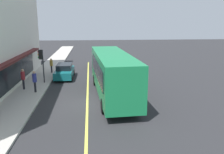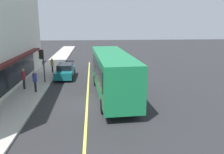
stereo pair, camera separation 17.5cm
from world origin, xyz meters
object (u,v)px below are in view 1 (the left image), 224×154
at_px(pedestrian_near_storefront, 35,79).
at_px(pedestrian_waiting, 23,77).
at_px(traffic_light, 41,58).
at_px(bus, 112,72).
at_px(car_black, 100,62).
at_px(car_teal, 65,71).
at_px(pedestrian_mid_block, 51,64).

bearing_deg(pedestrian_near_storefront, pedestrian_waiting, 50.93).
bearing_deg(traffic_light, bus, -124.05).
bearing_deg(car_black, traffic_light, 142.58).
xyz_separation_m(bus, car_teal, (6.60, 4.53, -1.24)).
bearing_deg(car_teal, bus, -145.54).
xyz_separation_m(traffic_light, pedestrian_near_storefront, (-3.19, -0.01, -1.27)).
height_order(traffic_light, pedestrian_mid_block, traffic_light).
bearing_deg(pedestrian_mid_block, pedestrian_waiting, 168.56).
distance_m(car_black, pedestrian_near_storefront, 12.52).
xyz_separation_m(car_teal, car_black, (5.55, -4.07, 0.00)).
relative_size(traffic_light, car_teal, 0.74).
relative_size(bus, pedestrian_mid_block, 6.78).
xyz_separation_m(car_black, pedestrian_waiting, (-10.02, 7.16, 0.51)).
distance_m(car_black, pedestrian_mid_block, 6.68).
relative_size(car_teal, pedestrian_near_storefront, 2.36).
height_order(pedestrian_mid_block, pedestrian_near_storefront, pedestrian_near_storefront).
height_order(bus, pedestrian_waiting, bus).
height_order(car_teal, pedestrian_mid_block, pedestrian_mid_block).
xyz_separation_m(bus, pedestrian_waiting, (2.12, 7.61, -0.74)).
distance_m(traffic_light, pedestrian_waiting, 2.83).
distance_m(bus, car_black, 12.22).
bearing_deg(pedestrian_near_storefront, car_black, -28.44).
distance_m(traffic_light, car_black, 9.99).
relative_size(car_teal, car_black, 1.00).
relative_size(car_teal, pedestrian_mid_block, 2.60).
xyz_separation_m(pedestrian_mid_block, pedestrian_waiting, (-6.72, 1.36, 0.11)).
bearing_deg(car_black, bus, -177.84).
bearing_deg(pedestrian_mid_block, car_black, -60.36).
distance_m(car_teal, car_black, 6.88).
bearing_deg(bus, traffic_light, 55.95).
height_order(car_black, pedestrian_waiting, pedestrian_waiting).
bearing_deg(pedestrian_waiting, car_teal, -34.63).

